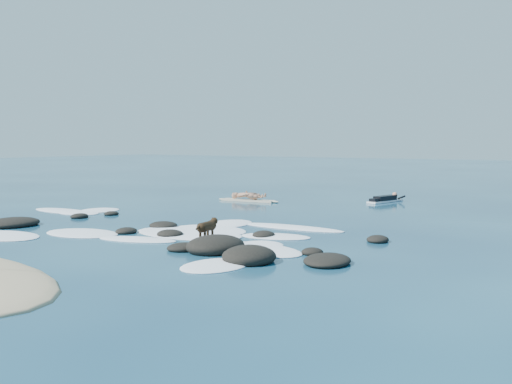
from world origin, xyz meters
The scene contains 6 objects.
ground centered at (0.00, 0.00, 0.00)m, with size 160.00×160.00×0.00m, color #0A2642.
reef_rocks centered at (0.56, -2.22, 0.11)m, with size 14.49×5.23×0.54m.
breaking_foam centered at (0.53, -0.63, 0.01)m, with size 14.13×7.57×0.12m.
standing_surfer_rig centered at (-2.31, 8.18, 0.70)m, with size 3.14×0.85×1.78m.
paddling_surfer_rig centered at (3.18, 11.37, 0.14)m, with size 1.24×2.40×0.42m.
dog centered at (3.00, -1.64, 0.47)m, with size 0.36×1.12×0.71m.
Camera 1 is at (12.53, -13.73, 2.76)m, focal length 40.00 mm.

